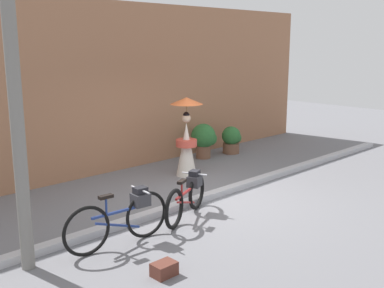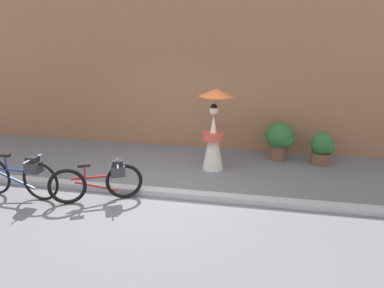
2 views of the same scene
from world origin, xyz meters
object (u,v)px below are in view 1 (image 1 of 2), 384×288
(bicycle_far_side, at_px, (122,217))
(utility_pole, at_px, (15,94))
(potted_plant_by_door, at_px, (232,139))
(backpack_on_pavement, at_px, (164,269))
(bicycle_near_officer, at_px, (188,195))
(potted_plant_small, at_px, (204,138))
(person_with_parasol, at_px, (186,138))

(bicycle_far_side, height_order, utility_pole, utility_pole)
(potted_plant_by_door, relative_size, utility_pole, 0.16)
(potted_plant_by_door, xyz_separation_m, utility_pole, (-7.20, -2.63, 2.00))
(backpack_on_pavement, relative_size, utility_pole, 0.07)
(bicycle_near_officer, xyz_separation_m, potted_plant_by_door, (4.29, 2.73, -0.00))
(bicycle_far_side, relative_size, potted_plant_small, 1.92)
(bicycle_near_officer, distance_m, person_with_parasol, 2.74)
(potted_plant_small, bearing_deg, bicycle_far_side, -147.92)
(bicycle_near_officer, bearing_deg, potted_plant_by_door, 32.53)
(bicycle_far_side, relative_size, backpack_on_pavement, 5.58)
(potted_plant_by_door, distance_m, utility_pole, 7.93)
(bicycle_near_officer, height_order, potted_plant_small, potted_plant_small)
(potted_plant_small, bearing_deg, potted_plant_by_door, -7.92)
(bicycle_far_side, height_order, potted_plant_by_door, bicycle_far_side)
(bicycle_near_officer, bearing_deg, person_with_parasol, 47.19)
(potted_plant_small, bearing_deg, backpack_on_pavement, -139.94)
(bicycle_near_officer, height_order, bicycle_far_side, bicycle_far_side)
(potted_plant_small, bearing_deg, person_with_parasol, -149.10)
(potted_plant_small, bearing_deg, bicycle_near_officer, -139.20)
(potted_plant_by_door, xyz_separation_m, potted_plant_small, (-0.96, 0.13, 0.14))
(backpack_on_pavement, bearing_deg, person_with_parasol, 43.32)
(potted_plant_by_door, bearing_deg, bicycle_near_officer, -147.47)
(bicycle_near_officer, xyz_separation_m, person_with_parasol, (1.83, 1.97, 0.50))
(bicycle_far_side, xyz_separation_m, utility_pole, (-1.39, 0.27, 1.95))
(potted_plant_by_door, bearing_deg, potted_plant_small, 172.08)
(person_with_parasol, bearing_deg, utility_pole, -158.49)
(bicycle_near_officer, xyz_separation_m, utility_pole, (-2.92, 0.10, 2.00))
(bicycle_far_side, distance_m, person_with_parasol, 4.00)
(bicycle_near_officer, relative_size, person_with_parasol, 0.86)
(person_with_parasol, bearing_deg, potted_plant_small, 30.90)
(bicycle_near_officer, relative_size, potted_plant_by_door, 2.07)
(bicycle_near_officer, distance_m, potted_plant_by_door, 5.08)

